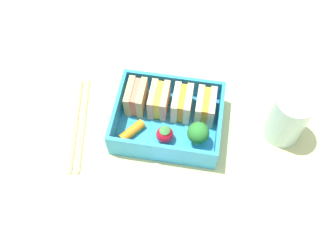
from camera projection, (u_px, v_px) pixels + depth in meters
ground_plane at (168, 128)px, 64.76cm from camera, size 120.00×120.00×2.00cm
bento_tray at (168, 124)px, 63.39cm from camera, size 17.40×13.68×1.20cm
bento_rim at (168, 116)px, 61.14cm from camera, size 17.40×13.68×4.05cm
sandwich_left at (136, 97)px, 62.78cm from camera, size 3.09×5.35×4.53cm
sandwich_center_left at (159, 100)px, 62.45cm from camera, size 3.09×5.35×4.53cm
sandwich_center at (182, 103)px, 62.13cm from camera, size 3.09×5.35×4.53cm
sandwich_center_right at (205, 106)px, 61.80cm from camera, size 3.09×5.35×4.53cm
carrot_stick_far_left at (132, 131)px, 61.11cm from camera, size 3.97×4.55×1.54cm
strawberry_far_left at (164, 134)px, 59.94cm from camera, size 2.80×2.80×3.40cm
broccoli_floret at (198, 133)px, 58.67cm from camera, size 3.52×3.52×4.63cm
chopstick_pair at (80, 124)px, 63.71cm from camera, size 5.14×18.25×0.70cm
drinking_glass at (288, 118)px, 59.18cm from camera, size 6.06×6.06×9.48cm
folded_napkin at (171, 208)px, 56.28cm from camera, size 15.69×14.11×0.40cm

